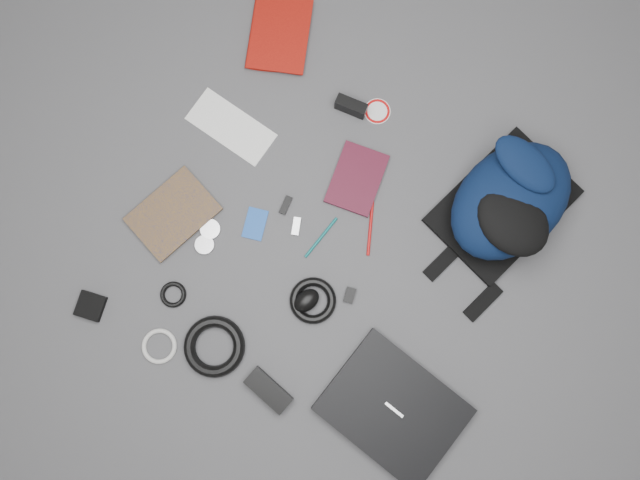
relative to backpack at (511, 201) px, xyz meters
The scene contains 24 objects.
ground 0.53m from the backpack, 140.45° to the right, with size 4.00×4.00×0.00m, color #4F4F51.
backpack is the anchor object (origin of this frame).
laptop 0.65m from the backpack, 90.89° to the right, with size 0.35×0.28×0.04m, color black.
textbook_red 0.89m from the backpack, behind, with size 0.17×0.23×0.03m, color maroon.
comic_book 0.99m from the backpack, 153.55° to the right, with size 0.17×0.23×0.02m, color #B37C0C.
envelope 0.81m from the backpack, 168.03° to the right, with size 0.25×0.11×0.00m, color white.
dvd_case 0.43m from the backpack, 162.08° to the right, with size 0.13×0.19×0.01m, color #3B0B19.
compact_camera 0.52m from the backpack, behind, with size 0.09×0.03×0.05m, color black.
sticker_disc 0.46m from the backpack, behind, with size 0.08×0.08×0.00m, color white.
pen_teal 0.53m from the backpack, 141.38° to the right, with size 0.01×0.01×0.14m, color #0A6162.
pen_red 0.39m from the backpack, 141.73° to the right, with size 0.01×0.01×0.16m, color #B90E0E.
id_badge 0.71m from the backpack, 147.15° to the right, with size 0.06×0.09×0.00m, color #174EB1.
usb_black 0.62m from the backpack, 151.54° to the right, with size 0.02×0.05×0.01m, color black.
usb_silver 0.59m from the backpack, 145.63° to the right, with size 0.02×0.05×0.01m, color #ACACAE.
key_fob 0.51m from the backpack, 121.13° to the right, with size 0.03×0.04×0.01m, color black.
mouse 0.62m from the backpack, 125.51° to the right, with size 0.06×0.08×0.04m, color black.
headphone_left 0.83m from the backpack, 146.66° to the right, with size 0.06×0.06×0.01m, color silver.
headphone_right 0.85m from the backpack, 143.77° to the right, with size 0.05×0.05×0.01m, color #B1B1B3.
cable_coil 0.61m from the backpack, 124.80° to the right, with size 0.13×0.13×0.03m, color black.
power_brick 0.84m from the backpack, 113.45° to the right, with size 0.13×0.06×0.03m, color black.
power_cord_coil 0.90m from the backpack, 125.30° to the right, with size 0.17×0.17×0.03m, color black.
pouch 1.19m from the backpack, 137.53° to the right, with size 0.07×0.07×0.02m, color black.
earbud_coil 0.96m from the backpack, 136.14° to the right, with size 0.07×0.07×0.01m, color black.
white_cable_coil 1.04m from the backpack, 129.04° to the right, with size 0.10×0.10×0.01m, color silver.
Camera 1 is at (0.10, -0.19, 1.75)m, focal length 35.00 mm.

